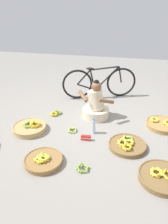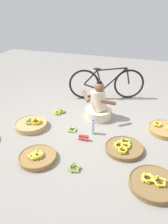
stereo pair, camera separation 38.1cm
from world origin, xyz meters
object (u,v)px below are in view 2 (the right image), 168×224
at_px(bicycle_leaning, 106,83).
at_px(loose_bananas_back_left, 60,112).
at_px(banana_basket_front_left, 31,124).
at_px(banana_basket_back_right, 165,129).
at_px(banana_basket_front_right, 38,157).
at_px(loose_bananas_near_bicycle, 74,168).
at_px(water_bottle, 93,127).
at_px(vendor_woman_front, 99,106).
at_px(banana_basket_back_center, 124,148).
at_px(loose_bananas_front_center, 72,129).
at_px(banana_basket_near_vendor, 154,183).
at_px(packet_carton_stack, 84,138).

distance_m(bicycle_leaning, loose_bananas_back_left, 1.29).
relative_size(banana_basket_front_left, loose_bananas_back_left, 2.24).
height_order(banana_basket_back_right, loose_bananas_back_left, banana_basket_back_right).
distance_m(banana_basket_front_left, banana_basket_front_right, 0.94).
height_order(loose_bananas_near_bicycle, water_bottle, water_bottle).
height_order(vendor_woman_front, banana_basket_back_center, vendor_woman_front).
distance_m(banana_basket_front_right, loose_bananas_front_center, 0.91).
xyz_separation_m(loose_bananas_near_bicycle, water_bottle, (-0.01, 0.94, 0.10)).
relative_size(banana_basket_back_center, loose_bananas_back_left, 2.28).
height_order(bicycle_leaning, banana_basket_back_right, bicycle_leaning).
bearing_deg(loose_bananas_back_left, loose_bananas_front_center, -48.47).
height_order(banana_basket_back_center, water_bottle, water_bottle).
relative_size(vendor_woman_front, loose_bananas_front_center, 4.73).
distance_m(loose_bananas_back_left, water_bottle, 0.99).
distance_m(loose_bananas_near_bicycle, water_bottle, 0.94).
height_order(vendor_woman_front, banana_basket_near_vendor, vendor_woman_front).
bearing_deg(loose_bananas_near_bicycle, banana_basket_front_right, 177.59).
distance_m(banana_basket_back_center, loose_bananas_near_bicycle, 0.87).
xyz_separation_m(banana_basket_back_center, water_bottle, (-0.59, 0.30, 0.09)).
relative_size(banana_basket_near_vendor, water_bottle, 2.28).
xyz_separation_m(vendor_woman_front, loose_bananas_back_left, (-0.79, -0.07, -0.21)).
bearing_deg(vendor_woman_front, loose_bananas_back_left, -174.59).
bearing_deg(banana_basket_near_vendor, banana_basket_front_right, -179.87).
relative_size(bicycle_leaning, water_bottle, 5.85).
bearing_deg(bicycle_leaning, loose_bananas_back_left, -125.31).
bearing_deg(vendor_woman_front, banana_basket_front_right, -109.18).
distance_m(banana_basket_back_center, banana_basket_front_left, 1.72).
distance_m(banana_basket_near_vendor, packet_carton_stack, 1.33).
bearing_deg(bicycle_leaning, banana_basket_front_right, -100.49).
bearing_deg(packet_carton_stack, vendor_woman_front, 87.91).
bearing_deg(packet_carton_stack, banana_basket_front_right, -125.90).
xyz_separation_m(loose_bananas_front_center, loose_bananas_back_left, (-0.47, 0.54, 0.00)).
relative_size(banana_basket_front_right, packet_carton_stack, 3.12).
bearing_deg(banana_basket_back_right, water_bottle, -159.27).
xyz_separation_m(vendor_woman_front, banana_basket_front_right, (-0.52, -1.49, -0.19)).
relative_size(banana_basket_front_left, water_bottle, 2.11).
bearing_deg(banana_basket_back_right, vendor_woman_front, 174.13).
distance_m(banana_basket_back_center, banana_basket_near_vendor, 0.77).
relative_size(banana_basket_back_center, banana_basket_front_left, 1.01).
bearing_deg(water_bottle, banana_basket_front_left, -172.53).
height_order(banana_basket_front_left, loose_bananas_near_bicycle, banana_basket_front_left).
distance_m(banana_basket_back_right, banana_basket_front_right, 2.24).
distance_m(bicycle_leaning, loose_bananas_front_center, 1.61).
xyz_separation_m(vendor_woman_front, loose_bananas_near_bicycle, (0.06, -1.52, -0.22)).
bearing_deg(banana_basket_front_left, banana_basket_front_right, -54.53).
distance_m(banana_basket_back_right, packet_carton_stack, 1.46).
height_order(bicycle_leaning, water_bottle, bicycle_leaning).
xyz_separation_m(vendor_woman_front, loose_bananas_front_center, (-0.32, -0.61, -0.22)).
height_order(loose_bananas_front_center, loose_bananas_near_bicycle, loose_bananas_near_bicycle).
bearing_deg(loose_bananas_near_bicycle, banana_basket_front_left, 144.98).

